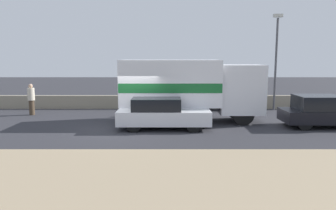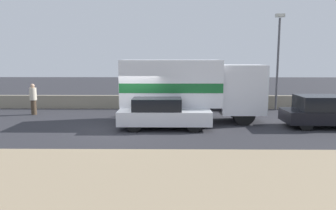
% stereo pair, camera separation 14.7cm
% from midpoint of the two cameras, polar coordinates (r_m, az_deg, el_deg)
% --- Properties ---
extents(ground_plane, '(80.00, 80.00, 0.00)m').
position_cam_midpoint_polar(ground_plane, '(15.76, -5.89, -4.21)').
color(ground_plane, '#2D2D33').
extents(dirt_shoulder_foreground, '(60.00, 5.74, 0.04)m').
position_cam_midpoint_polar(dirt_shoulder_foreground, '(9.66, -10.30, -12.41)').
color(dirt_shoulder_foreground, '#9E896B').
rests_on(dirt_shoulder_foreground, ground_plane).
extents(stone_wall_backdrop, '(60.00, 0.35, 0.88)m').
position_cam_midpoint_polar(stone_wall_backdrop, '(21.89, -4.03, 0.53)').
color(stone_wall_backdrop, gray).
rests_on(stone_wall_backdrop, ground_plane).
extents(street_lamp, '(0.56, 0.28, 6.08)m').
position_cam_midpoint_polar(street_lamp, '(22.11, 18.82, 8.34)').
color(street_lamp, '#4C4C51').
rests_on(street_lamp, ground_plane).
extents(box_truck, '(7.38, 2.56, 3.27)m').
position_cam_midpoint_polar(box_truck, '(17.25, 3.72, 3.26)').
color(box_truck, silver).
rests_on(box_truck, ground_plane).
extents(car_hatchback, '(4.40, 1.72, 1.50)m').
position_cam_midpoint_polar(car_hatchback, '(15.63, -0.69, -1.47)').
color(car_hatchback, silver).
rests_on(car_hatchback, ground_plane).
extents(car_sedan_second, '(3.99, 1.83, 1.56)m').
position_cam_midpoint_polar(car_sedan_second, '(17.72, 25.62, -1.08)').
color(car_sedan_second, black).
rests_on(car_sedan_second, ground_plane).
extents(pedestrian, '(0.40, 0.40, 1.85)m').
position_cam_midpoint_polar(pedestrian, '(20.99, -22.23, 1.02)').
color(pedestrian, '#473828').
rests_on(pedestrian, ground_plane).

